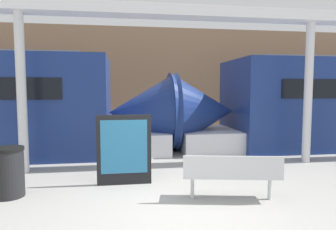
% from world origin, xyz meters
% --- Properties ---
extents(ground_plane, '(60.00, 60.00, 0.00)m').
position_xyz_m(ground_plane, '(0.00, 0.00, 0.00)').
color(ground_plane, '#9E9B96').
extents(station_wall, '(56.00, 0.20, 5.00)m').
position_xyz_m(station_wall, '(0.00, 9.38, 2.50)').
color(station_wall, '#937051').
rests_on(station_wall, ground_plane).
extents(bench_near, '(1.87, 0.77, 0.87)m').
position_xyz_m(bench_near, '(1.15, 0.22, 0.53)').
color(bench_near, silver).
rests_on(bench_near, ground_plane).
extents(trash_bin, '(0.59, 0.59, 0.96)m').
position_xyz_m(trash_bin, '(-3.03, 1.04, 0.48)').
color(trash_bin, black).
rests_on(trash_bin, ground_plane).
extents(poster_board, '(1.17, 0.07, 1.53)m').
position_xyz_m(poster_board, '(-0.82, 1.47, 0.77)').
color(poster_board, black).
rests_on(poster_board, ground_plane).
extents(support_column_near, '(0.23, 0.23, 3.92)m').
position_xyz_m(support_column_near, '(-3.29, 2.79, 1.96)').
color(support_column_near, silver).
rests_on(support_column_near, ground_plane).
extents(support_column_far, '(0.23, 0.23, 3.92)m').
position_xyz_m(support_column_far, '(4.34, 2.79, 1.96)').
color(support_column_far, silver).
rests_on(support_column_far, ground_plane).
extents(canopy_beam, '(28.00, 0.60, 0.28)m').
position_xyz_m(canopy_beam, '(-3.29, 2.79, 4.06)').
color(canopy_beam, silver).
rests_on(canopy_beam, support_column_near).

